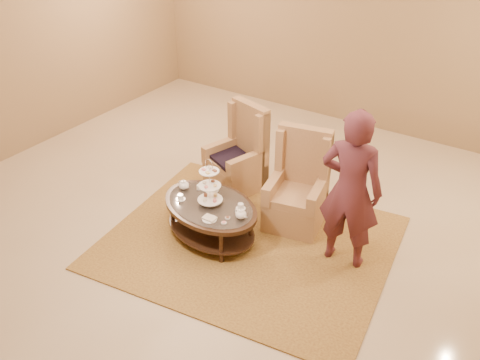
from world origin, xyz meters
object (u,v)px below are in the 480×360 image
Objects in this scene: armchair_right at (298,193)px; person at (351,190)px; tea_table at (211,210)px; armchair_left at (240,161)px.

armchair_right is 1.03m from person.
tea_table is at bearing 12.02° from person.
armchair_left is 2.05m from person.
armchair_left is (-0.36, 1.17, 0.01)m from tea_table.
armchair_right is at bearing -31.33° from person.
armchair_left is 0.64× the size of person.
person reaches higher than tea_table.
tea_table is 1.11m from armchair_right.
tea_table is 0.78× the size of person.
armchair_right reaches higher than armchair_left.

